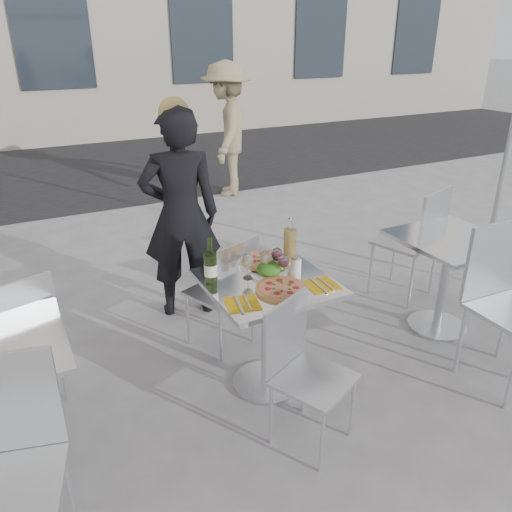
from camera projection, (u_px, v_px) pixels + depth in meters
name	position (u px, v px, depth m)	size (l,w,h in m)	color
ground	(267.00, 383.00, 3.24)	(80.00, 80.00, 0.00)	slate
street_asphalt	(87.00, 167.00, 8.52)	(24.00, 5.00, 0.00)	black
main_table	(267.00, 312.00, 3.02)	(0.72, 0.72, 0.75)	#B7BABF
side_table_right	(447.00, 264.00, 3.65)	(0.72, 0.72, 0.75)	#B7BABF
chair_far	(228.00, 286.00, 3.42)	(0.50, 0.51, 0.85)	silver
chair_near	(300.00, 362.00, 2.65)	(0.50, 0.51, 0.82)	silver
side_chair_lfar	(18.00, 334.00, 2.82)	(0.50, 0.51, 0.89)	silver
side_chair_lnear	(4.00, 455.00, 1.95)	(0.54, 0.55, 0.97)	silver
side_chair_rfar	(418.00, 235.00, 4.07)	(0.56, 0.57, 0.97)	silver
side_chair_rnear	(505.00, 292.00, 3.12)	(0.48, 0.49, 1.03)	silver
woman_diner	(181.00, 215.00, 3.78)	(0.60, 0.39, 1.64)	black
pedestrian_b	(227.00, 130.00, 6.75)	(1.15, 0.66, 1.78)	#92825E
pizza_near	(282.00, 289.00, 2.83)	(0.30, 0.30, 0.02)	tan
pizza_far	(266.00, 261.00, 3.15)	(0.35, 0.35, 0.03)	white
salad_plate	(269.00, 270.00, 2.99)	(0.22, 0.22, 0.09)	white
wine_bottle	(211.00, 266.00, 2.86)	(0.07, 0.08, 0.29)	#2F4B1C
carafe	(290.00, 244.00, 3.14)	(0.08, 0.08, 0.29)	tan
sugar_shaker	(296.00, 264.00, 3.02)	(0.06, 0.06, 0.11)	white
wineglass_white_a	(248.00, 261.00, 2.93)	(0.07, 0.07, 0.16)	white
wineglass_white_b	(265.00, 258.00, 2.96)	(0.07, 0.07, 0.16)	white
wineglass_red_a	(284.00, 262.00, 2.92)	(0.07, 0.07, 0.16)	white
wineglass_red_b	(277.00, 255.00, 3.01)	(0.07, 0.07, 0.16)	white
napkin_left	(242.00, 303.00, 2.68)	(0.21, 0.21, 0.01)	gold
napkin_right	(321.00, 285.00, 2.88)	(0.19, 0.20, 0.01)	gold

